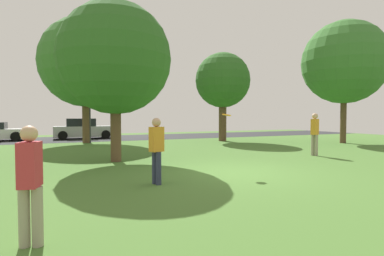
# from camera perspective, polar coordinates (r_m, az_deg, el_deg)

# --- Properties ---
(ground_plane) EXTENTS (44.00, 44.00, 0.00)m
(ground_plane) POSITION_cam_1_polar(r_m,az_deg,el_deg) (9.36, 7.61, -8.18)
(ground_plane) COLOR #47702D
(road_strip) EXTENTS (44.00, 6.40, 0.01)m
(road_strip) POSITION_cam_1_polar(r_m,az_deg,el_deg) (24.39, -12.36, -1.77)
(road_strip) COLOR #28282B
(road_strip) RESTS_ON ground_plane
(oak_tree_right) EXTENTS (5.14, 5.14, 7.62)m
(oak_tree_right) POSITION_cam_1_polar(r_m,az_deg,el_deg) (21.50, 26.79, 10.96)
(oak_tree_right) COLOR brown
(oak_tree_right) RESTS_ON ground_plane
(maple_tree_far) EXTENTS (3.71, 3.71, 5.98)m
(maple_tree_far) POSITION_cam_1_polar(r_m,az_deg,el_deg) (20.82, 5.81, 8.85)
(maple_tree_far) COLOR brown
(maple_tree_far) RESTS_ON ground_plane
(maple_tree_near) EXTENTS (4.14, 4.14, 5.90)m
(maple_tree_near) POSITION_cam_1_polar(r_m,az_deg,el_deg) (11.79, -14.29, 12.56)
(maple_tree_near) COLOR brown
(maple_tree_near) RESTS_ON ground_plane
(oak_tree_left) EXTENTS (5.58, 5.58, 7.86)m
(oak_tree_left) POSITION_cam_1_polar(r_m,az_deg,el_deg) (20.49, -19.45, 11.57)
(oak_tree_left) COLOR brown
(oak_tree_left) RESTS_ON ground_plane
(person_thrower) EXTENTS (0.37, 0.31, 1.65)m
(person_thrower) POSITION_cam_1_polar(r_m,az_deg,el_deg) (7.54, -6.70, -3.73)
(person_thrower) COLOR #2D334C
(person_thrower) RESTS_ON ground_plane
(person_catcher) EXTENTS (0.37, 0.31, 1.82)m
(person_catcher) POSITION_cam_1_polar(r_m,az_deg,el_deg) (13.96, 22.12, -0.67)
(person_catcher) COLOR gray
(person_catcher) RESTS_ON ground_plane
(person_bystander) EXTENTS (0.29, 0.37, 1.57)m
(person_bystander) POSITION_cam_1_polar(r_m,az_deg,el_deg) (4.46, -28.21, -8.76)
(person_bystander) COLOR gray
(person_bystander) RESTS_ON ground_plane
(frisbee_disc) EXTENTS (0.28, 0.28, 0.07)m
(frisbee_disc) POSITION_cam_1_polar(r_m,az_deg,el_deg) (9.23, 6.56, 2.46)
(frisbee_disc) COLOR orange
(parked_car_silver) EXTENTS (4.24, 1.94, 1.51)m
(parked_car_silver) POSITION_cam_1_polar(r_m,az_deg,el_deg) (24.21, -19.81, -0.26)
(parked_car_silver) COLOR #B7B7BC
(parked_car_silver) RESTS_ON ground_plane
(street_lamp_post) EXTENTS (0.14, 0.14, 4.50)m
(street_lamp_post) POSITION_cam_1_polar(r_m,az_deg,el_deg) (20.14, -18.76, 3.72)
(street_lamp_post) COLOR #2D2D33
(street_lamp_post) RESTS_ON ground_plane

